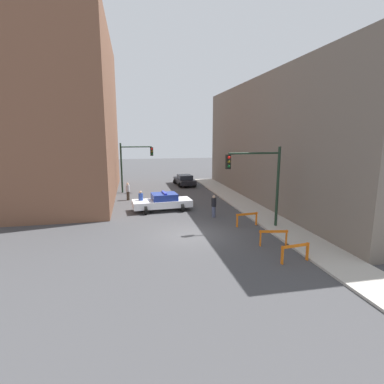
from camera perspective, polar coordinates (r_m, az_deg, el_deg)
ground_plane at (r=18.58m, az=-0.43°, el=-8.17°), size 120.00×120.00×0.00m
sidewalk_right at (r=20.61m, az=16.86°, el=-6.54°), size 2.40×44.00×0.12m
building_corner_left at (r=32.46m, az=-27.63°, el=12.79°), size 14.00×20.00×15.65m
building_right at (r=30.30m, az=22.40°, el=8.94°), size 12.00×28.00×10.93m
traffic_light_near at (r=19.57m, az=13.07°, el=3.16°), size 3.64×0.35×5.20m
traffic_light_far at (r=32.23m, az=-11.39°, el=5.92°), size 3.44×0.35×5.20m
police_car at (r=24.32m, az=-5.61°, el=-1.86°), size 4.84×2.62×1.52m
parked_car_near at (r=36.15m, az=-1.42°, el=2.31°), size 2.48×4.42×1.31m
pedestrian_crossing at (r=24.35m, az=-9.72°, el=-1.62°), size 0.51×0.51×1.66m
pedestrian_corner at (r=28.65m, az=-12.11°, el=0.17°), size 0.50×0.50×1.66m
pedestrian_sidewalk at (r=22.29m, az=4.16°, el=-2.65°), size 0.49×0.49×1.66m
barrier_front at (r=15.44m, az=19.07°, el=-10.41°), size 1.59×0.35×0.90m
barrier_mid at (r=17.24m, az=15.27°, el=-7.94°), size 1.59×0.41×0.90m
barrier_back at (r=20.46m, az=10.42°, el=-4.74°), size 1.59×0.34×0.90m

